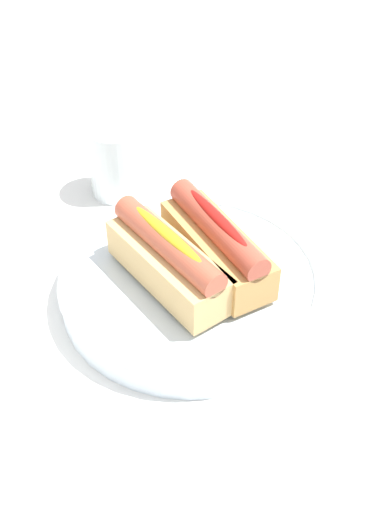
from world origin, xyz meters
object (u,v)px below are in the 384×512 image
(serving_bowl, at_px, (192,283))
(hotdog_back, at_px, (168,260))
(water_glass, at_px, (117,163))
(hotdog_front, at_px, (215,241))

(serving_bowl, relative_size, hotdog_back, 1.74)
(hotdog_back, xyz_separation_m, water_glass, (0.22, -0.01, -0.02))
(hotdog_back, relative_size, water_glass, 1.75)
(serving_bowl, height_order, hotdog_back, hotdog_back)
(hotdog_front, height_order, water_glass, hotdog_front)
(hotdog_back, bearing_deg, hotdog_front, -79.59)
(serving_bowl, height_order, water_glass, water_glass)
(serving_bowl, bearing_deg, water_glass, 3.90)
(hotdog_front, distance_m, water_glass, 0.22)
(water_glass, bearing_deg, hotdog_back, 176.83)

